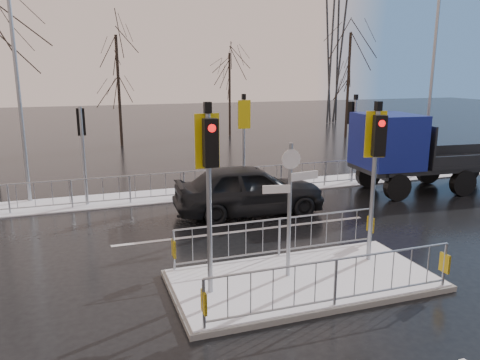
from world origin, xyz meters
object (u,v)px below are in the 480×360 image
object	(u,v)px
traffic_island	(303,267)
street_lamp_right	(433,79)
street_lamp_left	(19,78)
flatbed_truck	(408,151)
car_far_lane	(249,189)

from	to	relation	value
traffic_island	street_lamp_right	distance (m)	14.14
street_lamp_right	street_lamp_left	xyz separation A→B (m)	(-17.00, 1.00, 0.10)
flatbed_truck	car_far_lane	bearing A→B (deg)	-174.06
traffic_island	street_lamp_left	size ratio (longest dim) A/B	0.73
flatbed_truck	street_lamp_left	size ratio (longest dim) A/B	0.84
street_lamp_right	traffic_island	bearing A→B (deg)	-141.27
traffic_island	street_lamp_right	xyz separation A→B (m)	(10.58, 8.49, 4.00)
car_far_lane	street_lamp_left	size ratio (longest dim) A/B	0.61
flatbed_truck	street_lamp_right	bearing A→B (deg)	38.62
street_lamp_right	street_lamp_left	world-z (taller)	street_lamp_left
car_far_lane	street_lamp_right	size ratio (longest dim) A/B	0.63
traffic_island	car_far_lane	size ratio (longest dim) A/B	1.19
car_far_lane	flatbed_truck	xyz separation A→B (m)	(6.94, 0.72, 0.81)
flatbed_truck	street_lamp_right	world-z (taller)	street_lamp_right
traffic_island	street_lamp_left	bearing A→B (deg)	124.07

